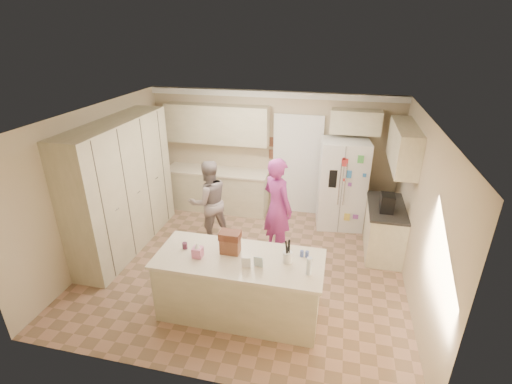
% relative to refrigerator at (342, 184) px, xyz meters
% --- Properties ---
extents(floor, '(5.20, 4.60, 0.02)m').
position_rel_refrigerator_xyz_m(floor, '(-1.51, -1.85, -0.91)').
color(floor, '#A0765F').
rests_on(floor, ground).
extents(ceiling, '(5.20, 4.60, 0.02)m').
position_rel_refrigerator_xyz_m(ceiling, '(-1.51, -1.85, 1.71)').
color(ceiling, white).
rests_on(ceiling, wall_back).
extents(wall_back, '(5.20, 0.02, 2.60)m').
position_rel_refrigerator_xyz_m(wall_back, '(-1.51, 0.46, 0.40)').
color(wall_back, '#C5B290').
rests_on(wall_back, ground).
extents(wall_front, '(5.20, 0.02, 2.60)m').
position_rel_refrigerator_xyz_m(wall_front, '(-1.51, -4.16, 0.40)').
color(wall_front, '#C5B290').
rests_on(wall_front, ground).
extents(wall_left, '(0.02, 4.60, 2.60)m').
position_rel_refrigerator_xyz_m(wall_left, '(-4.12, -1.85, 0.40)').
color(wall_left, '#C5B290').
rests_on(wall_left, ground).
extents(wall_right, '(0.02, 4.60, 2.60)m').
position_rel_refrigerator_xyz_m(wall_right, '(1.10, -1.85, 0.40)').
color(wall_right, '#C5B290').
rests_on(wall_right, ground).
extents(crown_back, '(5.20, 0.08, 0.12)m').
position_rel_refrigerator_xyz_m(crown_back, '(-1.51, 0.41, 1.63)').
color(crown_back, white).
rests_on(crown_back, wall_back).
extents(pantry_bank, '(0.60, 2.60, 2.35)m').
position_rel_refrigerator_xyz_m(pantry_bank, '(-3.81, -1.65, 0.28)').
color(pantry_bank, beige).
rests_on(pantry_bank, floor).
extents(back_base_cab, '(2.20, 0.60, 0.88)m').
position_rel_refrigerator_xyz_m(back_base_cab, '(-2.66, 0.15, -0.46)').
color(back_base_cab, beige).
rests_on(back_base_cab, floor).
extents(back_countertop, '(2.24, 0.63, 0.04)m').
position_rel_refrigerator_xyz_m(back_countertop, '(-2.66, 0.14, 0.00)').
color(back_countertop, '#EFE0C3').
rests_on(back_countertop, back_base_cab).
extents(back_upper_cab, '(2.20, 0.35, 0.80)m').
position_rel_refrigerator_xyz_m(back_upper_cab, '(-2.66, 0.27, 1.00)').
color(back_upper_cab, beige).
rests_on(back_upper_cab, wall_back).
extents(doorway_opening, '(0.90, 0.06, 2.10)m').
position_rel_refrigerator_xyz_m(doorway_opening, '(-0.96, 0.43, 0.15)').
color(doorway_opening, black).
rests_on(doorway_opening, floor).
extents(doorway_casing, '(1.02, 0.03, 2.22)m').
position_rel_refrigerator_xyz_m(doorway_casing, '(-0.96, 0.39, 0.15)').
color(doorway_casing, white).
rests_on(doorway_casing, floor).
extents(wall_frame_upper, '(0.15, 0.02, 0.20)m').
position_rel_refrigerator_xyz_m(wall_frame_upper, '(-1.49, 0.42, 0.65)').
color(wall_frame_upper, brown).
rests_on(wall_frame_upper, wall_back).
extents(wall_frame_lower, '(0.15, 0.02, 0.20)m').
position_rel_refrigerator_xyz_m(wall_frame_lower, '(-1.49, 0.42, 0.38)').
color(wall_frame_lower, brown).
rests_on(wall_frame_lower, wall_back).
extents(refrigerator, '(0.97, 0.79, 1.80)m').
position_rel_refrigerator_xyz_m(refrigerator, '(0.00, 0.00, 0.00)').
color(refrigerator, white).
rests_on(refrigerator, floor).
extents(fridge_seam, '(0.02, 0.02, 1.78)m').
position_rel_refrigerator_xyz_m(fridge_seam, '(0.00, -0.35, 0.00)').
color(fridge_seam, gray).
rests_on(fridge_seam, refrigerator).
extents(fridge_dispenser, '(0.22, 0.03, 0.35)m').
position_rel_refrigerator_xyz_m(fridge_dispenser, '(-0.22, -0.37, 0.25)').
color(fridge_dispenser, black).
rests_on(fridge_dispenser, refrigerator).
extents(fridge_handle_l, '(0.02, 0.02, 0.85)m').
position_rel_refrigerator_xyz_m(fridge_handle_l, '(-0.05, -0.37, 0.15)').
color(fridge_handle_l, silver).
rests_on(fridge_handle_l, refrigerator).
extents(fridge_handle_r, '(0.02, 0.02, 0.85)m').
position_rel_refrigerator_xyz_m(fridge_handle_r, '(0.05, -0.37, 0.15)').
color(fridge_handle_r, silver).
rests_on(fridge_handle_r, refrigerator).
extents(over_fridge_cab, '(0.95, 0.35, 0.45)m').
position_rel_refrigerator_xyz_m(over_fridge_cab, '(0.14, 0.27, 1.20)').
color(over_fridge_cab, beige).
rests_on(over_fridge_cab, wall_back).
extents(right_base_cab, '(0.60, 1.20, 0.88)m').
position_rel_refrigerator_xyz_m(right_base_cab, '(0.79, -0.85, -0.46)').
color(right_base_cab, beige).
rests_on(right_base_cab, floor).
extents(right_countertop, '(0.63, 1.24, 0.04)m').
position_rel_refrigerator_xyz_m(right_countertop, '(0.78, -0.85, 0.00)').
color(right_countertop, '#2D2B28').
rests_on(right_countertop, right_base_cab).
extents(right_upper_cab, '(0.35, 1.50, 0.70)m').
position_rel_refrigerator_xyz_m(right_upper_cab, '(0.92, -0.65, 1.05)').
color(right_upper_cab, beige).
rests_on(right_upper_cab, wall_right).
extents(coffee_maker, '(0.22, 0.28, 0.30)m').
position_rel_refrigerator_xyz_m(coffee_maker, '(0.74, -1.05, 0.17)').
color(coffee_maker, black).
rests_on(coffee_maker, right_countertop).
extents(island_base, '(2.20, 0.90, 0.88)m').
position_rel_refrigerator_xyz_m(island_base, '(-1.31, -2.95, -0.46)').
color(island_base, beige).
rests_on(island_base, floor).
extents(island_top, '(2.28, 0.96, 0.05)m').
position_rel_refrigerator_xyz_m(island_top, '(-1.31, -2.95, 0.00)').
color(island_top, '#EFE0C3').
rests_on(island_top, island_base).
extents(utensil_crock, '(0.13, 0.13, 0.15)m').
position_rel_refrigerator_xyz_m(utensil_crock, '(-0.66, -2.90, 0.10)').
color(utensil_crock, white).
rests_on(utensil_crock, island_top).
extents(tissue_box, '(0.13, 0.13, 0.14)m').
position_rel_refrigerator_xyz_m(tissue_box, '(-1.86, -3.05, 0.10)').
color(tissue_box, pink).
rests_on(tissue_box, island_top).
extents(tissue_plume, '(0.08, 0.08, 0.08)m').
position_rel_refrigerator_xyz_m(tissue_plume, '(-1.86, -3.05, 0.20)').
color(tissue_plume, white).
rests_on(tissue_plume, tissue_box).
extents(dollhouse_body, '(0.26, 0.18, 0.22)m').
position_rel_refrigerator_xyz_m(dollhouse_body, '(-1.46, -2.85, 0.14)').
color(dollhouse_body, brown).
rests_on(dollhouse_body, island_top).
extents(dollhouse_roof, '(0.28, 0.20, 0.10)m').
position_rel_refrigerator_xyz_m(dollhouse_roof, '(-1.46, -2.85, 0.30)').
color(dollhouse_roof, '#592D1E').
rests_on(dollhouse_roof, dollhouse_body).
extents(jam_jar, '(0.07, 0.07, 0.09)m').
position_rel_refrigerator_xyz_m(jam_jar, '(-2.11, -2.90, 0.07)').
color(jam_jar, '#59263F').
rests_on(jam_jar, island_top).
extents(greeting_card_a, '(0.12, 0.06, 0.16)m').
position_rel_refrigerator_xyz_m(greeting_card_a, '(-1.16, -3.15, 0.11)').
color(greeting_card_a, white).
rests_on(greeting_card_a, island_top).
extents(greeting_card_b, '(0.12, 0.05, 0.16)m').
position_rel_refrigerator_xyz_m(greeting_card_b, '(-1.01, -3.10, 0.11)').
color(greeting_card_b, silver).
rests_on(greeting_card_b, island_top).
extents(water_bottle, '(0.07, 0.07, 0.24)m').
position_rel_refrigerator_xyz_m(water_bottle, '(-0.36, -3.10, 0.14)').
color(water_bottle, silver).
rests_on(water_bottle, island_top).
extents(shaker_salt, '(0.05, 0.05, 0.09)m').
position_rel_refrigerator_xyz_m(shaker_salt, '(-0.49, -2.73, 0.07)').
color(shaker_salt, '#465AA6').
rests_on(shaker_salt, island_top).
extents(shaker_pepper, '(0.05, 0.05, 0.09)m').
position_rel_refrigerator_xyz_m(shaker_pepper, '(-0.42, -2.73, 0.07)').
color(shaker_pepper, '#465AA6').
rests_on(shaker_pepper, island_top).
extents(teen_boy, '(0.98, 0.95, 1.59)m').
position_rel_refrigerator_xyz_m(teen_boy, '(-2.40, -1.13, -0.11)').
color(teen_boy, '#989391').
rests_on(teen_boy, floor).
extents(teen_girl, '(0.78, 0.75, 1.80)m').
position_rel_refrigerator_xyz_m(teen_girl, '(-1.07, -1.29, -0.00)').
color(teen_girl, '#C43BA8').
rests_on(teen_girl, floor).
extents(fridge_magnets, '(0.76, 0.02, 1.44)m').
position_rel_refrigerator_xyz_m(fridge_magnets, '(0.00, -0.36, 0.00)').
color(fridge_magnets, tan).
rests_on(fridge_magnets, refrigerator).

